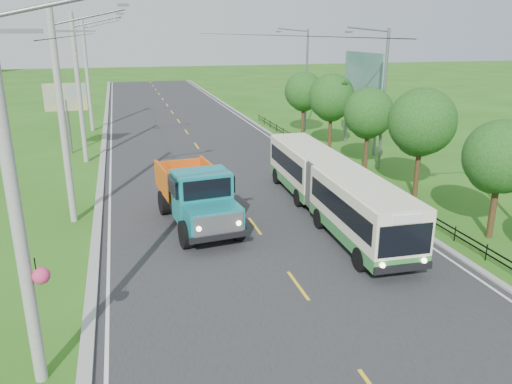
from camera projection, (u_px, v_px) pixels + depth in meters
name	position (u px, v px, depth m)	size (l,w,h in m)	color
ground	(298.00, 286.00, 18.08)	(240.00, 240.00, 0.00)	#2A5D16
road	(205.00, 157.00, 36.43)	(14.00, 120.00, 0.02)	#28282B
curb_left	(102.00, 163.00, 34.61)	(0.40, 120.00, 0.15)	#9E9E99
curb_right	(297.00, 151.00, 38.21)	(0.30, 120.00, 0.10)	#9E9E99
edge_line_left	(111.00, 163.00, 34.76)	(0.12, 120.00, 0.00)	silver
edge_line_right	(291.00, 152.00, 38.09)	(0.12, 120.00, 0.00)	silver
centre_dash	(298.00, 285.00, 18.07)	(0.12, 2.20, 0.00)	yellow
railing_right	(340.00, 167.00, 32.84)	(0.04, 40.00, 0.60)	black
pole_nearest	(17.00, 203.00, 11.74)	(3.51, 0.44, 10.00)	gray
pole_near	(63.00, 117.00, 22.70)	(3.51, 0.32, 10.00)	gray
pole_mid	(79.00, 89.00, 33.72)	(3.51, 0.32, 10.00)	gray
pole_far	(88.00, 74.00, 44.73)	(3.51, 0.32, 10.00)	gray
tree_second	(499.00, 160.00, 21.43)	(3.18, 3.26, 5.30)	#382314
tree_third	(421.00, 125.00, 26.79)	(3.60, 3.62, 6.00)	#382314
tree_fourth	(368.00, 115.00, 32.42)	(3.24, 3.31, 5.40)	#382314
tree_fifth	(331.00, 99.00, 37.85)	(3.48, 3.52, 5.80)	#382314
tree_back	(304.00, 93.00, 43.42)	(3.30, 3.36, 5.50)	#382314
streetlight_mid	(382.00, 95.00, 32.09)	(3.02, 0.20, 9.07)	slate
streetlight_far	(305.00, 76.00, 44.94)	(3.02, 0.20, 9.07)	slate
planter_near	(416.00, 205.00, 25.65)	(0.64, 0.64, 0.67)	silver
planter_mid	(349.00, 166.00, 32.99)	(0.64, 0.64, 0.67)	silver
planter_far	(306.00, 142.00, 40.34)	(0.64, 0.64, 0.67)	silver
billboard_left	(66.00, 102.00, 36.54)	(3.00, 0.20, 5.20)	slate
billboard_right	(363.00, 79.00, 37.87)	(0.24, 6.00, 7.30)	slate
bus	(331.00, 185.00, 24.32)	(2.79, 14.34, 2.76)	#327F3B
dump_truck	(197.00, 192.00, 23.26)	(3.34, 7.10, 2.88)	#167D85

